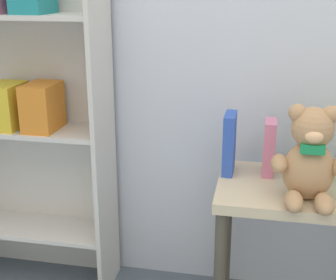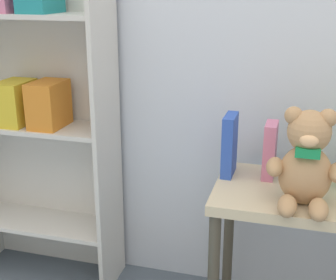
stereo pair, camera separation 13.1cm
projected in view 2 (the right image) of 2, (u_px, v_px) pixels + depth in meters
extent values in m
cube|color=beige|center=(107.00, 132.00, 1.87)|extent=(0.02, 0.25, 1.40)
cube|color=beige|center=(50.00, 119.00, 2.06)|extent=(0.66, 0.02, 1.40)
cube|color=beige|center=(45.00, 222.00, 2.09)|extent=(0.62, 0.23, 0.02)
cube|color=beige|center=(36.00, 126.00, 1.95)|extent=(0.62, 0.23, 0.02)
cube|color=beige|center=(25.00, 15.00, 1.81)|extent=(0.62, 0.23, 0.02)
cube|color=gold|center=(15.00, 103.00, 1.93)|extent=(0.12, 0.18, 0.18)
cube|color=orange|center=(49.00, 104.00, 1.89)|extent=(0.12, 0.18, 0.19)
cube|color=beige|center=(309.00, 196.00, 1.59)|extent=(0.64, 0.41, 0.04)
cylinder|color=#494233|center=(229.00, 237.00, 1.91)|extent=(0.04, 0.04, 0.56)
ellipsoid|color=tan|center=(305.00, 175.00, 1.47)|extent=(0.16, 0.13, 0.19)
sphere|color=tan|center=(309.00, 131.00, 1.42)|extent=(0.13, 0.13, 0.13)
sphere|color=tan|center=(294.00, 116.00, 1.42)|extent=(0.06, 0.06, 0.06)
sphere|color=tan|center=(328.00, 118.00, 1.39)|extent=(0.06, 0.06, 0.06)
ellipsoid|color=#F4BB82|center=(309.00, 140.00, 1.37)|extent=(0.06, 0.04, 0.04)
ellipsoid|color=tan|center=(275.00, 167.00, 1.47)|extent=(0.05, 0.11, 0.05)
ellipsoid|color=tan|center=(287.00, 206.00, 1.41)|extent=(0.06, 0.12, 0.06)
ellipsoid|color=tan|center=(318.00, 210.00, 1.39)|extent=(0.06, 0.12, 0.06)
cube|color=#198E4C|center=(308.00, 153.00, 1.39)|extent=(0.07, 0.02, 0.03)
cube|color=#2D51B7|center=(230.00, 145.00, 1.69)|extent=(0.04, 0.13, 0.22)
cube|color=#D17093|center=(270.00, 150.00, 1.67)|extent=(0.04, 0.11, 0.20)
cube|color=teal|center=(312.00, 157.00, 1.62)|extent=(0.04, 0.13, 0.19)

